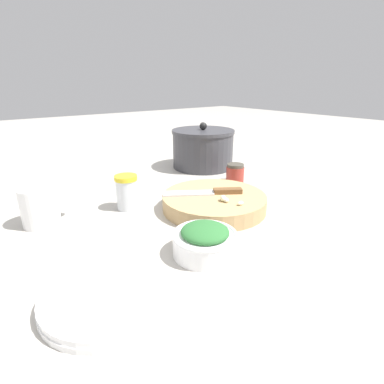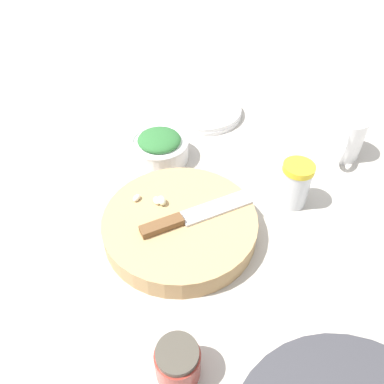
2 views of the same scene
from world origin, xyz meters
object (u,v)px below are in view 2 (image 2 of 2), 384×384
garlic_cloves (155,200)px  coffee_mug (344,137)px  cutting_board (180,225)px  spice_jar (295,184)px  chef_knife (191,216)px  honey_jar (178,362)px  herb_bowl (160,147)px  plate_stack (202,111)px

garlic_cloves → coffee_mug: 0.44m
cutting_board → spice_jar: (-0.18, 0.14, 0.03)m
chef_knife → honey_jar: 0.24m
spice_jar → honey_jar: 0.39m
chef_knife → garlic_cloves: size_ratio=3.04×
herb_bowl → plate_stack: 0.21m
herb_bowl → spice_jar: 0.30m
spice_jar → honey_jar: size_ratio=1.49×
cutting_board → chef_knife: chef_knife is taller
chef_knife → spice_jar: bearing=86.5°
honey_jar → chef_knife: bearing=-152.7°
herb_bowl → honey_jar: bearing=37.5°
plate_stack → cutting_board: bearing=24.4°
cutting_board → herb_bowl: (-0.16, -0.15, 0.01)m
herb_bowl → chef_knife: bearing=48.3°
honey_jar → coffee_mug: bearing=174.8°
coffee_mug → plate_stack: bearing=-87.5°
chef_knife → plate_stack: chef_knife is taller
chef_knife → cutting_board: bearing=-118.3°
garlic_cloves → herb_bowl: bearing=-147.7°
garlic_cloves → coffee_mug: coffee_mug is taller
herb_bowl → plate_stack: (-0.20, -0.01, -0.02)m
herb_bowl → coffee_mug: coffee_mug is taller
cutting_board → coffee_mug: bearing=154.5°
plate_stack → garlic_cloves: bearing=16.8°
chef_knife → spice_jar: (-0.17, 0.13, 0.00)m
chef_knife → garlic_cloves: bearing=-146.4°
herb_bowl → spice_jar: spice_jar is taller
honey_jar → spice_jar: bearing=177.8°
chef_knife → spice_jar: size_ratio=2.07×
cutting_board → plate_stack: bearing=-155.6°
garlic_cloves → plate_stack: garlic_cloves is taller
spice_jar → cutting_board: bearing=-38.5°
garlic_cloves → herb_bowl: (-0.15, -0.10, -0.02)m
spice_jar → plate_stack: 0.36m
chef_knife → spice_jar: spice_jar is taller
cutting_board → coffee_mug: (-0.38, 0.18, 0.03)m
garlic_cloves → herb_bowl: size_ratio=0.49×
spice_jar → plate_stack: spice_jar is taller
plate_stack → honey_jar: honey_jar is taller
chef_knife → plate_stack: size_ratio=0.94×
cutting_board → plate_stack: 0.40m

